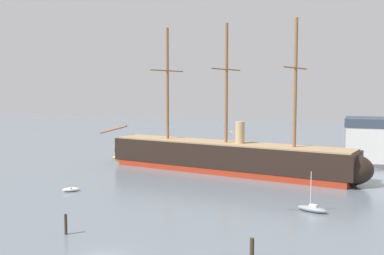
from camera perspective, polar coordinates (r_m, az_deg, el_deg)
tall_ship at (r=92.90m, az=4.13°, el=-3.55°), size 60.12×17.45×29.17m
dinghy_mid_left at (r=79.07m, az=-14.48°, el=-7.29°), size 2.92×2.70×0.66m
sailboat_mid_right at (r=66.39m, az=14.37°, el=-9.52°), size 4.44×2.62×5.55m
motorboat_far_left at (r=110.84m, az=-8.45°, el=-3.52°), size 4.92×3.68×1.91m
dinghy_distant_centre at (r=107.95m, az=6.98°, el=-3.93°), size 1.86×2.72×0.59m
mooring_piling_nearest at (r=56.73m, az=-15.08°, el=-11.28°), size 0.33×0.33×2.37m
mooring_piling_left_pair at (r=47.89m, az=7.29°, el=-14.38°), size 0.43×0.43×2.11m
seagull_in_flight at (r=59.42m, az=4.75°, el=-0.52°), size 1.06×0.79×0.13m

